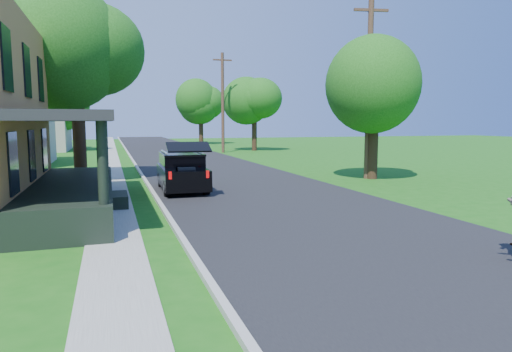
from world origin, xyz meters
name	(u,v)px	position (x,y,z in m)	size (l,w,h in m)	color
ground	(349,236)	(0.00, 0.00, 0.00)	(140.00, 140.00, 0.00)	#165911
street	(199,165)	(0.00, 20.00, 0.00)	(8.00, 120.00, 0.02)	black
curb	(136,167)	(-4.05, 20.00, 0.00)	(0.15, 120.00, 0.12)	#A5A6A1
sidewalk	(111,168)	(-5.60, 20.00, 0.00)	(1.30, 120.00, 0.03)	gray
neighbor_house_far	(24,108)	(-13.50, 40.00, 4.19)	(12.78, 12.78, 8.30)	#B8B3A3
black_suv	(182,171)	(-2.80, 8.92, 0.81)	(1.83, 4.55, 2.11)	black
tree_left_mid	(75,54)	(-7.02, 13.38, 5.97)	(5.93, 5.72, 9.02)	black
tree_left_far	(58,96)	(-10.23, 38.91, 5.35)	(6.24, 6.00, 8.32)	black
tree_right_near	(374,80)	(6.89, 10.04, 4.89)	(5.51, 5.15, 7.22)	black
tree_right_mid	(254,101)	(8.17, 33.60, 4.87)	(5.68, 5.87, 7.34)	black
tree_right_far	(200,101)	(5.60, 48.05, 5.50)	(6.65, 6.82, 8.46)	black
utility_pole_near	(369,86)	(6.71, 10.17, 4.60)	(1.72, 0.46, 8.89)	#422B1E
utility_pole_far	(223,102)	(4.50, 31.59, 4.73)	(1.77, 0.29, 9.14)	#422B1E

